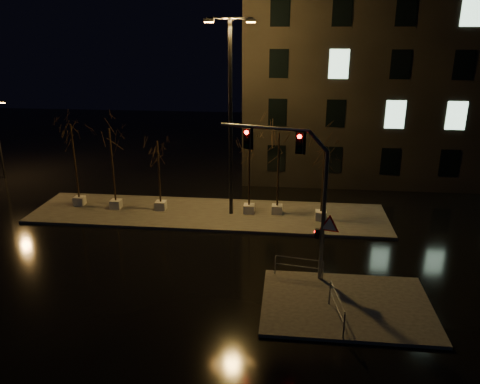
# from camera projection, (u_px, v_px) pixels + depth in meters

# --- Properties ---
(ground) EXTENTS (90.00, 90.00, 0.00)m
(ground) POSITION_uv_depth(u_px,v_px,m) (188.00, 259.00, 23.58)
(ground) COLOR black
(ground) RESTS_ON ground
(median) EXTENTS (22.00, 5.00, 0.15)m
(median) POSITION_uv_depth(u_px,v_px,m) (208.00, 214.00, 29.19)
(median) COLOR #3F3C38
(median) RESTS_ON ground
(sidewalk_corner) EXTENTS (7.00, 5.00, 0.15)m
(sidewalk_corner) POSITION_uv_depth(u_px,v_px,m) (346.00, 305.00, 19.50)
(sidewalk_corner) COLOR #3F3C38
(sidewalk_corner) RESTS_ON ground
(building) EXTENTS (25.00, 12.00, 15.00)m
(building) POSITION_uv_depth(u_px,v_px,m) (409.00, 77.00, 36.62)
(building) COLOR black
(building) RESTS_ON ground
(tree_0) EXTENTS (1.80, 1.80, 5.44)m
(tree_0) POSITION_uv_depth(u_px,v_px,m) (73.00, 143.00, 29.15)
(tree_0) COLOR silver
(tree_0) RESTS_ON median
(tree_1) EXTENTS (1.80, 1.80, 5.30)m
(tree_1) POSITION_uv_depth(u_px,v_px,m) (111.00, 147.00, 28.62)
(tree_1) COLOR silver
(tree_1) RESTS_ON median
(tree_2) EXTENTS (1.80, 1.80, 4.55)m
(tree_2) POSITION_uv_depth(u_px,v_px,m) (158.00, 157.00, 28.56)
(tree_2) COLOR silver
(tree_2) RESTS_ON median
(tree_3) EXTENTS (1.80, 1.80, 4.95)m
(tree_3) POSITION_uv_depth(u_px,v_px,m) (249.00, 154.00, 27.92)
(tree_3) COLOR silver
(tree_3) RESTS_ON median
(tree_4) EXTENTS (1.80, 1.80, 5.25)m
(tree_4) POSITION_uv_depth(u_px,v_px,m) (279.00, 151.00, 27.74)
(tree_4) COLOR silver
(tree_4) RESTS_ON median
(tree_5) EXTENTS (1.80, 1.80, 4.47)m
(tree_5) POSITION_uv_depth(u_px,v_px,m) (324.00, 165.00, 27.00)
(tree_5) COLOR silver
(tree_5) RESTS_ON median
(traffic_signal_mast) EXTENTS (5.43, 1.58, 6.85)m
(traffic_signal_mast) POSITION_uv_depth(u_px,v_px,m) (300.00, 182.00, 20.36)
(traffic_signal_mast) COLOR slate
(traffic_signal_mast) RESTS_ON sidewalk_corner
(streetlight_main) EXTENTS (2.87, 0.51, 11.46)m
(streetlight_main) POSITION_uv_depth(u_px,v_px,m) (230.00, 107.00, 26.90)
(streetlight_main) COLOR black
(streetlight_main) RESTS_ON median
(guard_rail_a) EXTENTS (2.22, 0.39, 0.97)m
(guard_rail_a) POSITION_uv_depth(u_px,v_px,m) (299.00, 265.00, 21.35)
(guard_rail_a) COLOR slate
(guard_rail_a) RESTS_ON sidewalk_corner
(guard_rail_b) EXTENTS (0.40, 2.33, 1.11)m
(guard_rail_b) POSITION_uv_depth(u_px,v_px,m) (337.00, 304.00, 18.10)
(guard_rail_b) COLOR slate
(guard_rail_b) RESTS_ON sidewalk_corner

